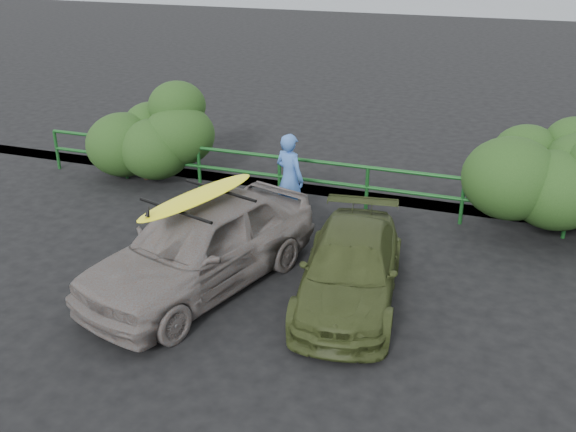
% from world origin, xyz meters
% --- Properties ---
extents(ground, '(80.00, 80.00, 0.00)m').
position_xyz_m(ground, '(0.00, 0.00, 0.00)').
color(ground, black).
extents(guardrail, '(14.00, 0.08, 1.04)m').
position_xyz_m(guardrail, '(0.00, 5.00, 0.52)').
color(guardrail, '#164D1C').
rests_on(guardrail, ground).
extents(shrub_left, '(3.20, 2.40, 2.14)m').
position_xyz_m(shrub_left, '(-4.80, 5.40, 1.07)').
color(shrub_left, '#244519').
rests_on(shrub_left, ground).
extents(shrub_right, '(3.20, 2.40, 1.99)m').
position_xyz_m(shrub_right, '(5.00, 5.50, 0.99)').
color(shrub_right, '#244519').
rests_on(shrub_right, ground).
extents(sedan, '(3.12, 4.94, 1.57)m').
position_xyz_m(sedan, '(-0.91, 0.95, 0.78)').
color(sedan, slate).
rests_on(sedan, ground).
extents(olive_vehicle, '(2.04, 3.98, 1.11)m').
position_xyz_m(olive_vehicle, '(1.57, 1.38, 0.55)').
color(olive_vehicle, '#343F1C').
rests_on(olive_vehicle, ground).
extents(man, '(0.81, 0.69, 1.89)m').
position_xyz_m(man, '(-0.40, 3.98, 0.95)').
color(man, '#3F6DBD').
rests_on(man, ground).
extents(roof_rack, '(1.83, 1.51, 0.05)m').
position_xyz_m(roof_rack, '(-0.91, 0.95, 1.59)').
color(roof_rack, black).
rests_on(roof_rack, sedan).
extents(surfboard, '(1.26, 2.60, 0.08)m').
position_xyz_m(surfboard, '(-0.91, 0.95, 1.66)').
color(surfboard, '#FFFD1A').
rests_on(surfboard, roof_rack).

